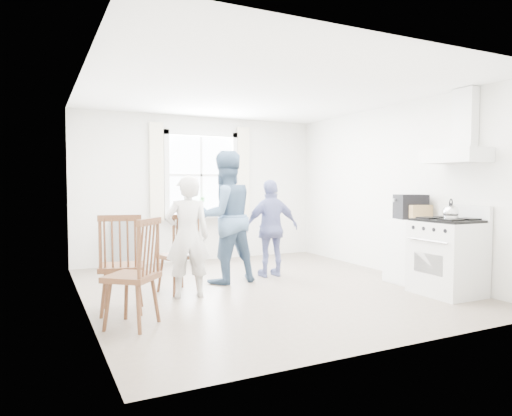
# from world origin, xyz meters

# --- Properties ---
(room_shell) EXTENTS (4.62, 5.12, 2.64)m
(room_shell) POSITION_xyz_m (0.00, 0.00, 1.30)
(room_shell) COLOR #7C6D5F
(room_shell) RESTS_ON ground
(window_assembly) EXTENTS (1.88, 0.24, 1.70)m
(window_assembly) POSITION_xyz_m (0.00, 2.45, 1.46)
(window_assembly) COLOR white
(window_assembly) RESTS_ON room_shell
(range_hood) EXTENTS (0.45, 0.76, 0.94)m
(range_hood) POSITION_xyz_m (2.07, -1.35, 1.90)
(range_hood) COLOR silver
(range_hood) RESTS_ON room_shell
(shelf_unit) EXTENTS (0.40, 0.30, 0.80)m
(shelf_unit) POSITION_xyz_m (-1.40, 2.33, 0.40)
(shelf_unit) COLOR slate
(shelf_unit) RESTS_ON ground
(gas_stove) EXTENTS (0.68, 0.76, 1.12)m
(gas_stove) POSITION_xyz_m (1.91, -1.35, 0.48)
(gas_stove) COLOR silver
(gas_stove) RESTS_ON ground
(kettle) EXTENTS (0.18, 0.18, 0.26)m
(kettle) POSITION_xyz_m (1.84, -1.45, 1.04)
(kettle) COLOR silver
(kettle) RESTS_ON gas_stove
(low_cabinet) EXTENTS (0.50, 0.55, 0.90)m
(low_cabinet) POSITION_xyz_m (1.98, -0.65, 0.45)
(low_cabinet) COLOR silver
(low_cabinet) RESTS_ON ground
(stereo_stack) EXTENTS (0.47, 0.45, 0.34)m
(stereo_stack) POSITION_xyz_m (2.01, -0.61, 1.07)
(stereo_stack) COLOR black
(stereo_stack) RESTS_ON low_cabinet
(cardboard_box) EXTENTS (0.35, 0.28, 0.20)m
(cardboard_box) POSITION_xyz_m (2.02, -0.75, 1.00)
(cardboard_box) COLOR tan
(cardboard_box) RESTS_ON low_cabinet
(windsor_chair_a) EXTENTS (0.55, 0.54, 1.03)m
(windsor_chair_a) POSITION_xyz_m (-1.05, 0.16, 0.63)
(windsor_chair_a) COLOR #4A2A17
(windsor_chair_a) RESTS_ON ground
(windsor_chair_b) EXTENTS (0.55, 0.54, 1.08)m
(windsor_chair_b) POSITION_xyz_m (-1.93, -0.49, 0.66)
(windsor_chair_b) COLOR #4A2A17
(windsor_chair_b) RESTS_ON ground
(windsor_chair_c) EXTENTS (0.62, 0.63, 1.07)m
(windsor_chair_c) POSITION_xyz_m (-1.81, -1.00, 0.65)
(windsor_chair_c) COLOR #4A2A17
(windsor_chair_c) RESTS_ON ground
(person_left) EXTENTS (0.63, 0.63, 1.49)m
(person_left) POSITION_xyz_m (-1.06, -0.05, 0.75)
(person_left) COLOR silver
(person_left) RESTS_ON ground
(person_mid) EXTENTS (0.99, 0.99, 1.85)m
(person_mid) POSITION_xyz_m (-0.33, 0.53, 0.93)
(person_mid) COLOR #435E7E
(person_mid) RESTS_ON ground
(person_right) EXTENTS (0.92, 0.92, 1.45)m
(person_right) POSITION_xyz_m (0.46, 0.62, 0.73)
(person_right) COLOR navy
(person_right) RESTS_ON ground
(potted_plant) EXTENTS (0.18, 0.18, 0.32)m
(potted_plant) POSITION_xyz_m (-0.06, 2.36, 1.01)
(potted_plant) COLOR #377C39
(potted_plant) RESTS_ON window_assembly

